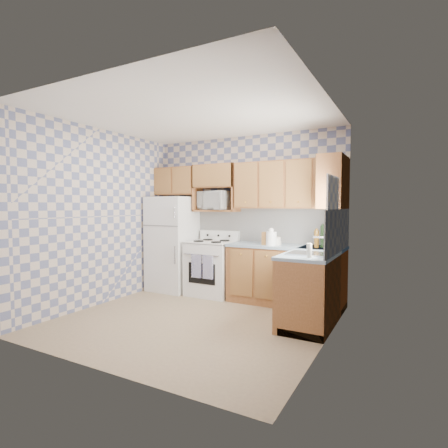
{
  "coord_description": "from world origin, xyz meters",
  "views": [
    {
      "loc": [
        2.52,
        -3.83,
        1.52
      ],
      "look_at": [
        0.05,
        0.75,
        1.25
      ],
      "focal_mm": 28.0,
      "sensor_mm": 36.0,
      "label": 1
    }
  ],
  "objects_px": {
    "stove_body": "(212,269)",
    "microwave": "(216,201)",
    "electric_kettle": "(271,239)",
    "refrigerator": "(173,244)"
  },
  "relations": [
    {
      "from": "stove_body",
      "to": "microwave",
      "type": "height_order",
      "value": "microwave"
    },
    {
      "from": "electric_kettle",
      "to": "stove_body",
      "type": "bearing_deg",
      "value": 174.4
    },
    {
      "from": "electric_kettle",
      "to": "microwave",
      "type": "bearing_deg",
      "value": 165.78
    },
    {
      "from": "refrigerator",
      "to": "electric_kettle",
      "type": "xyz_separation_m",
      "value": [
        1.92,
        -0.08,
        0.18
      ]
    },
    {
      "from": "stove_body",
      "to": "refrigerator",
      "type": "bearing_deg",
      "value": -178.22
    },
    {
      "from": "refrigerator",
      "to": "microwave",
      "type": "height_order",
      "value": "microwave"
    },
    {
      "from": "stove_body",
      "to": "electric_kettle",
      "type": "bearing_deg",
      "value": -5.6
    },
    {
      "from": "refrigerator",
      "to": "stove_body",
      "type": "xyz_separation_m",
      "value": [
        0.8,
        0.03,
        -0.39
      ]
    },
    {
      "from": "microwave",
      "to": "electric_kettle",
      "type": "xyz_separation_m",
      "value": [
        1.13,
        -0.29,
        -0.59
      ]
    },
    {
      "from": "refrigerator",
      "to": "electric_kettle",
      "type": "relative_size",
      "value": 8.09
    }
  ]
}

